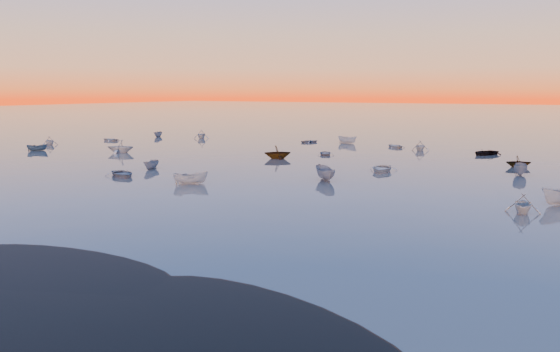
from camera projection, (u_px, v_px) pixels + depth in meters
The scene contains 6 objects.
ground at pixel (440, 137), 116.27m from camera, with size 600.00×600.00×0.00m, color #696057.
mud_lobes at pixel (8, 276), 28.81m from camera, with size 140.00×6.00×0.07m, color black, non-canonical shape.
moored_fleet at pixel (363, 161), 75.57m from camera, with size 124.00×58.00×1.20m, color beige, non-canonical shape.
boat_near_left at pixel (122, 176), 62.41m from camera, with size 4.33×1.80×1.08m, color slate.
boat_near_center at pixel (191, 184), 57.43m from camera, with size 3.68×1.56×1.27m, color beige.
boat_near_right at pixel (522, 213), 43.79m from camera, with size 3.48×1.57×1.22m, color beige.
Camera 1 is at (25.94, -18.29, 9.73)m, focal length 35.00 mm.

